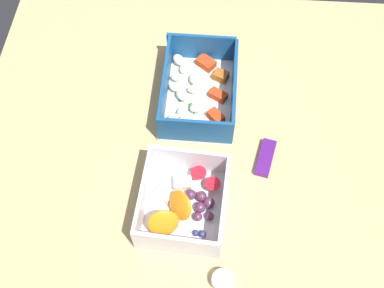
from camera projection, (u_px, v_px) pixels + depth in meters
table_surface at (194, 158)px, 82.35cm from camera, size 80.00×80.00×2.00cm
pasta_container at (198, 91)px, 85.96cm from camera, size 19.84×13.44×6.67cm
fruit_bowl at (184, 203)px, 74.47cm from camera, size 16.13×14.38×6.47cm
candy_bar at (266, 158)px, 80.57cm from camera, size 7.36×3.94×1.20cm
paper_cup_liner at (223, 281)px, 69.56cm from camera, size 3.36×3.36×1.84cm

